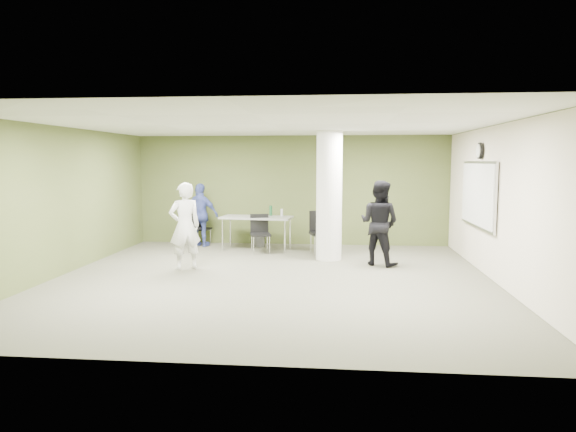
# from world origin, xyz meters

# --- Properties ---
(floor) EXTENTS (8.00, 8.00, 0.00)m
(floor) POSITION_xyz_m (0.00, 0.00, 0.00)
(floor) COLOR #4A4C3B
(floor) RESTS_ON ground
(ceiling) EXTENTS (8.00, 8.00, 0.00)m
(ceiling) POSITION_xyz_m (0.00, 0.00, 2.80)
(ceiling) COLOR white
(ceiling) RESTS_ON wall_back
(wall_back) EXTENTS (8.00, 2.80, 0.02)m
(wall_back) POSITION_xyz_m (0.00, 4.00, 1.40)
(wall_back) COLOR #4D592A
(wall_back) RESTS_ON floor
(wall_left) EXTENTS (0.02, 8.00, 2.80)m
(wall_left) POSITION_xyz_m (-4.00, 0.00, 1.40)
(wall_left) COLOR #4D592A
(wall_left) RESTS_ON floor
(wall_right_cream) EXTENTS (0.02, 8.00, 2.80)m
(wall_right_cream) POSITION_xyz_m (4.00, 0.00, 1.40)
(wall_right_cream) COLOR beige
(wall_right_cream) RESTS_ON floor
(column) EXTENTS (0.56, 0.56, 2.80)m
(column) POSITION_xyz_m (1.00, 2.00, 1.40)
(column) COLOR silver
(column) RESTS_ON floor
(whiteboard) EXTENTS (0.05, 2.30, 1.30)m
(whiteboard) POSITION_xyz_m (3.92, 1.20, 1.50)
(whiteboard) COLOR silver
(whiteboard) RESTS_ON wall_right_cream
(wall_clock) EXTENTS (0.06, 0.32, 0.32)m
(wall_clock) POSITION_xyz_m (3.92, 1.20, 2.35)
(wall_clock) COLOR black
(wall_clock) RESTS_ON wall_right_cream
(folding_table) EXTENTS (1.78, 0.94, 1.06)m
(folding_table) POSITION_xyz_m (-0.76, 3.07, 0.76)
(folding_table) COLOR gray
(folding_table) RESTS_ON floor
(wastebasket) EXTENTS (0.27, 0.27, 0.32)m
(wastebasket) POSITION_xyz_m (-0.78, 3.52, 0.16)
(wastebasket) COLOR #4C4C4C
(wastebasket) RESTS_ON floor
(chair_back_left) EXTENTS (0.47, 0.47, 0.84)m
(chair_back_left) POSITION_xyz_m (-2.31, 3.57, 0.49)
(chair_back_left) COLOR black
(chair_back_left) RESTS_ON floor
(chair_back_right) EXTENTS (0.60, 0.60, 0.96)m
(chair_back_right) POSITION_xyz_m (-2.48, 3.31, 0.56)
(chair_back_right) COLOR black
(chair_back_right) RESTS_ON floor
(chair_table_left) EXTENTS (0.56, 0.56, 0.90)m
(chair_table_left) POSITION_xyz_m (-0.63, 2.68, 0.53)
(chair_table_left) COLOR black
(chair_table_left) RESTS_ON floor
(chair_table_right) EXTENTS (0.61, 0.61, 1.00)m
(chair_table_right) POSITION_xyz_m (0.80, 2.68, 0.58)
(chair_table_right) COLOR black
(chair_table_right) RESTS_ON floor
(woman_white) EXTENTS (0.76, 0.69, 1.73)m
(woman_white) POSITION_xyz_m (-1.83, 0.68, 0.87)
(woman_white) COLOR silver
(woman_white) RESTS_ON floor
(man_black) EXTENTS (1.07, 1.00, 1.76)m
(man_black) POSITION_xyz_m (2.05, 1.49, 0.88)
(man_black) COLOR black
(man_black) RESTS_ON floor
(man_blue) EXTENTS (1.00, 0.59, 1.60)m
(man_blue) POSITION_xyz_m (-2.24, 3.40, 0.80)
(man_blue) COLOR #3A4790
(man_blue) RESTS_ON floor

